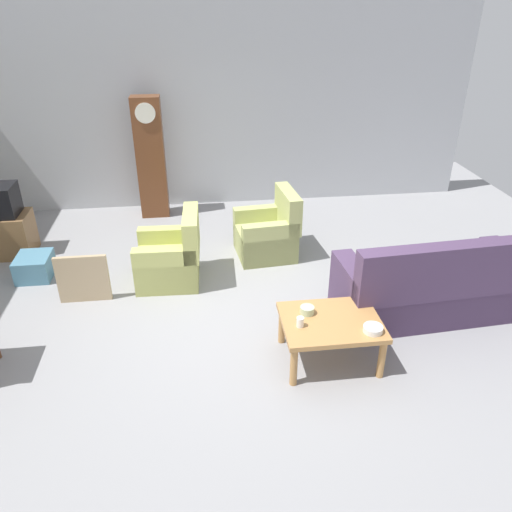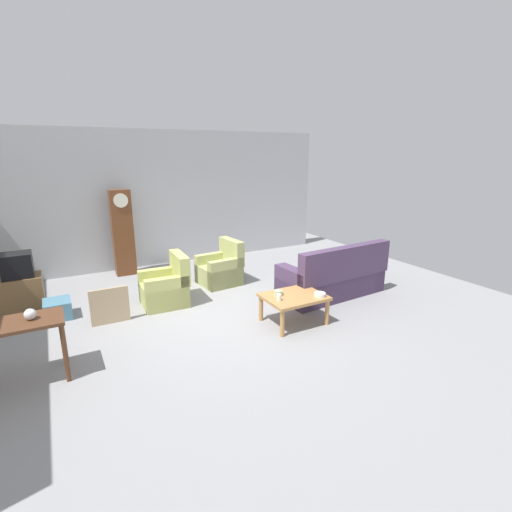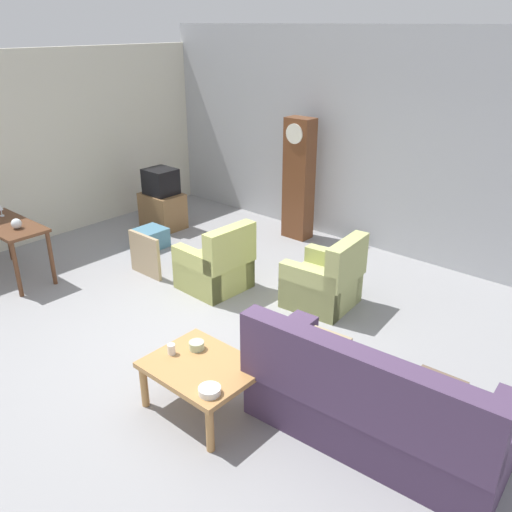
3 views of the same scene
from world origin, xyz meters
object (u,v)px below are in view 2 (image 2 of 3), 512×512
(coffee_table_wood, at_px, (294,299))
(cup_white_porcelain, at_px, (279,297))
(armchair_olive_near, at_px, (166,288))
(glass_dome_cloche, at_px, (30,314))
(console_table_dark, at_px, (2,334))
(grandfather_clock, at_px, (123,233))
(armchair_olive_far, at_px, (221,270))
(bowl_shallow_green, at_px, (278,293))
(tv_stand_cabinet, at_px, (22,293))
(couch_floral, at_px, (334,278))
(tv_crt, at_px, (17,265))
(storage_box_blue, at_px, (58,309))
(cup_blue_rimmed, at_px, (306,284))
(framed_picture_leaning, at_px, (110,306))
(bowl_white_stacked, at_px, (320,294))

(coffee_table_wood, height_order, cup_white_porcelain, cup_white_porcelain)
(armchair_olive_near, distance_m, glass_dome_cloche, 2.62)
(console_table_dark, xyz_separation_m, grandfather_clock, (2.01, 3.74, 0.29))
(armchair_olive_far, xyz_separation_m, grandfather_clock, (-1.64, 1.62, 0.66))
(coffee_table_wood, relative_size, bowl_shallow_green, 6.85)
(armchair_olive_far, height_order, tv_stand_cabinet, armchair_olive_far)
(couch_floral, relative_size, armchair_olive_near, 2.34)
(tv_crt, distance_m, glass_dome_cloche, 2.60)
(couch_floral, height_order, cup_white_porcelain, couch_floral)
(armchair_olive_far, bearing_deg, cup_white_porcelain, -91.27)
(storage_box_blue, height_order, glass_dome_cloche, glass_dome_cloche)
(cup_white_porcelain, bearing_deg, glass_dome_cloche, 175.61)
(storage_box_blue, xyz_separation_m, cup_blue_rimmed, (3.76, -1.83, 0.37))
(glass_dome_cloche, bearing_deg, framed_picture_leaning, 50.32)
(tv_crt, distance_m, bowl_white_stacked, 5.19)
(couch_floral, bearing_deg, tv_stand_cabinet, 157.57)
(coffee_table_wood, distance_m, bowl_white_stacked, 0.42)
(armchair_olive_near, xyz_separation_m, bowl_white_stacked, (1.93, -1.99, 0.19))
(couch_floral, bearing_deg, bowl_shallow_green, -162.86)
(armchair_olive_near, xyz_separation_m, coffee_table_wood, (1.59, -1.76, 0.10))
(tv_crt, height_order, cup_white_porcelain, tv_crt)
(coffee_table_wood, distance_m, tv_stand_cabinet, 4.77)
(armchair_olive_near, xyz_separation_m, bowl_shallow_green, (1.38, -1.62, 0.20))
(console_table_dark, xyz_separation_m, cup_white_porcelain, (3.60, -0.25, -0.15))
(tv_stand_cabinet, bearing_deg, grandfather_clock, 30.44)
(cup_white_porcelain, xyz_separation_m, bowl_white_stacked, (0.66, -0.17, -0.02))
(framed_picture_leaning, bearing_deg, armchair_olive_near, 19.32)
(console_table_dark, distance_m, framed_picture_leaning, 1.82)
(armchair_olive_near, bearing_deg, cup_white_porcelain, -55.21)
(couch_floral, distance_m, console_table_dark, 5.29)
(tv_crt, height_order, bowl_shallow_green, tv_crt)
(armchair_olive_near, xyz_separation_m, cup_blue_rimmed, (1.99, -1.53, 0.21))
(storage_box_blue, bearing_deg, bowl_white_stacked, -31.82)
(console_table_dark, height_order, framed_picture_leaning, console_table_dark)
(cup_white_porcelain, bearing_deg, grandfather_clock, 111.70)
(armchair_olive_near, height_order, tv_stand_cabinet, armchair_olive_near)
(framed_picture_leaning, relative_size, cup_white_porcelain, 6.05)
(armchair_olive_far, bearing_deg, glass_dome_cloche, -147.61)
(armchair_olive_near, relative_size, framed_picture_leaning, 1.53)
(armchair_olive_near, bearing_deg, armchair_olive_far, 22.72)
(bowl_shallow_green, bearing_deg, console_table_dark, 179.22)
(grandfather_clock, bearing_deg, bowl_shallow_green, -65.82)
(grandfather_clock, bearing_deg, storage_box_blue, -127.68)
(couch_floral, bearing_deg, bowl_white_stacked, -139.84)
(console_table_dark, xyz_separation_m, bowl_shallow_green, (3.71, -0.05, -0.16))
(tv_stand_cabinet, distance_m, tv_crt, 0.51)
(console_table_dark, distance_m, tv_stand_cabinet, 2.61)
(cup_blue_rimmed, distance_m, bowl_shallow_green, 0.62)
(armchair_olive_near, xyz_separation_m, framed_picture_leaning, (-1.02, -0.36, -0.01))
(couch_floral, height_order, coffee_table_wood, couch_floral)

